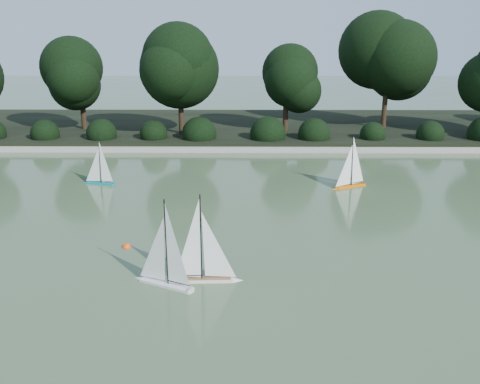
{
  "coord_description": "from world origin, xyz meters",
  "views": [
    {
      "loc": [
        -0.58,
        -9.32,
        4.17
      ],
      "look_at": [
        -0.68,
        1.94,
        0.7
      ],
      "focal_mm": 40.0,
      "sensor_mm": 36.0,
      "label": 1
    }
  ],
  "objects_px": {
    "sailboat_orange": "(348,179)",
    "sailboat_teal": "(97,176)",
    "race_buoy": "(127,247)",
    "sailboat_white_a": "(161,271)",
    "sailboat_white_b": "(210,267)"
  },
  "relations": [
    {
      "from": "sailboat_white_a",
      "to": "race_buoy",
      "type": "relative_size",
      "value": 9.58
    },
    {
      "from": "sailboat_white_a",
      "to": "sailboat_teal",
      "type": "bearing_deg",
      "value": 113.83
    },
    {
      "from": "sailboat_white_b",
      "to": "sailboat_orange",
      "type": "height_order",
      "value": "sailboat_white_b"
    },
    {
      "from": "sailboat_orange",
      "to": "race_buoy",
      "type": "relative_size",
      "value": 8.94
    },
    {
      "from": "sailboat_teal",
      "to": "race_buoy",
      "type": "height_order",
      "value": "sailboat_teal"
    },
    {
      "from": "sailboat_white_a",
      "to": "sailboat_white_b",
      "type": "bearing_deg",
      "value": 9.67
    },
    {
      "from": "sailboat_orange",
      "to": "sailboat_white_b",
      "type": "bearing_deg",
      "value": -121.02
    },
    {
      "from": "sailboat_white_a",
      "to": "race_buoy",
      "type": "xyz_separation_m",
      "value": [
        -0.93,
        1.59,
        -0.26
      ]
    },
    {
      "from": "sailboat_white_b",
      "to": "race_buoy",
      "type": "height_order",
      "value": "sailboat_white_b"
    },
    {
      "from": "sailboat_orange",
      "to": "sailboat_teal",
      "type": "bearing_deg",
      "value": 177.66
    },
    {
      "from": "sailboat_orange",
      "to": "sailboat_teal",
      "type": "xyz_separation_m",
      "value": [
        -6.92,
        0.28,
        -0.03
      ]
    },
    {
      "from": "sailboat_white_a",
      "to": "sailboat_teal",
      "type": "distance_m",
      "value": 6.66
    },
    {
      "from": "sailboat_white_b",
      "to": "sailboat_white_a",
      "type": "bearing_deg",
      "value": -170.33
    },
    {
      "from": "race_buoy",
      "to": "sailboat_white_a",
      "type": "bearing_deg",
      "value": -59.7
    },
    {
      "from": "sailboat_white_b",
      "to": "sailboat_orange",
      "type": "distance_m",
      "value": 6.62
    }
  ]
}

